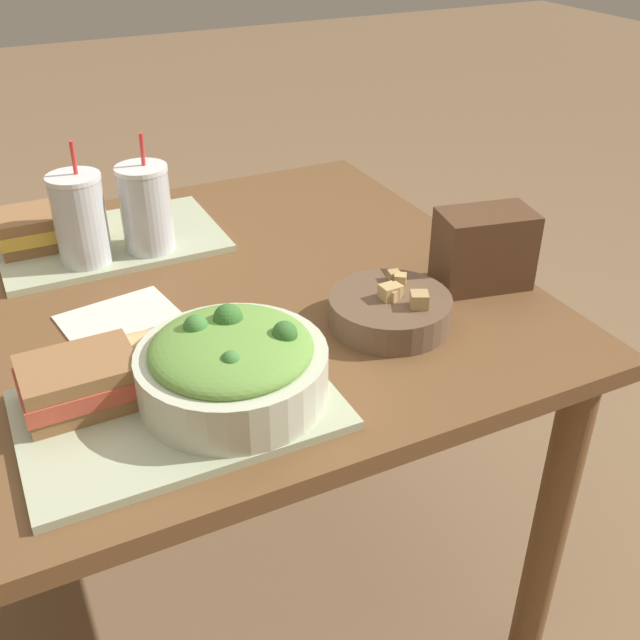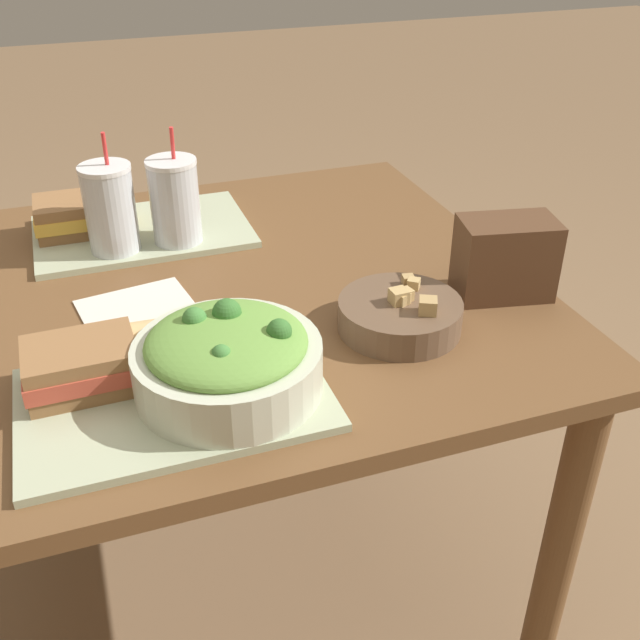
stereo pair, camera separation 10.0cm
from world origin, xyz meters
name	(u,v)px [view 1 (the left image)]	position (x,y,z in m)	size (l,w,h in m)	color
ground_plane	(210,589)	(0.00, 0.00, 0.00)	(12.00, 12.00, 0.00)	#846647
dining_table	(182,350)	(0.00, 0.00, 0.61)	(1.11, 0.95, 0.71)	brown
tray_near	(179,410)	(-0.08, -0.29, 0.72)	(0.40, 0.26, 0.01)	#B2BC99
tray_far	(111,241)	(-0.05, 0.25, 0.72)	(0.40, 0.26, 0.01)	#B2BC99
salad_bowl	(232,364)	(-0.01, -0.30, 0.77)	(0.25, 0.25, 0.11)	beige
soup_bowl	(390,309)	(0.27, -0.22, 0.74)	(0.19, 0.19, 0.07)	brown
sandwich_near	(80,382)	(-0.19, -0.23, 0.76)	(0.15, 0.11, 0.06)	olive
baguette_near	(143,352)	(-0.10, -0.19, 0.75)	(0.16, 0.06, 0.06)	tan
sandwich_far	(43,227)	(-0.16, 0.28, 0.76)	(0.16, 0.11, 0.06)	olive
drink_cup_dark	(81,222)	(-0.10, 0.18, 0.80)	(0.09, 0.09, 0.22)	silver
drink_cup_red	(146,211)	(0.01, 0.18, 0.80)	(0.09, 0.09, 0.21)	silver
chip_bag	(484,249)	(0.48, -0.18, 0.78)	(0.17, 0.12, 0.13)	brown
napkin_folded	(119,317)	(-0.10, -0.02, 0.71)	(0.19, 0.15, 0.00)	silver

